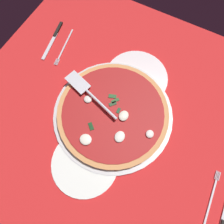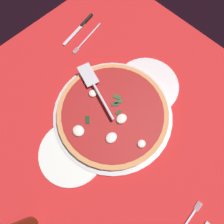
# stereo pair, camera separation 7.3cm
# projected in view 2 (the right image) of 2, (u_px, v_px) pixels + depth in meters

# --- Properties ---
(ground_plane) EXTENTS (1.15, 1.15, 0.01)m
(ground_plane) POSITION_uv_depth(u_px,v_px,m) (110.00, 118.00, 0.76)
(ground_plane) COLOR red
(checker_pattern) EXTENTS (1.15, 1.15, 0.00)m
(checker_pattern) POSITION_uv_depth(u_px,v_px,m) (110.00, 117.00, 0.75)
(checker_pattern) COLOR white
(checker_pattern) RESTS_ON ground_plane
(pizza_pan) EXTENTS (0.45, 0.45, 0.01)m
(pizza_pan) POSITION_uv_depth(u_px,v_px,m) (112.00, 113.00, 0.75)
(pizza_pan) COLOR silver
(pizza_pan) RESTS_ON ground_plane
(dinner_plate_left) EXTENTS (0.26, 0.26, 0.01)m
(dinner_plate_left) POSITION_uv_depth(u_px,v_px,m) (147.00, 85.00, 0.79)
(dinner_plate_left) COLOR white
(dinner_plate_left) RESTS_ON ground_plane
(dinner_plate_right) EXTENTS (0.24, 0.24, 0.01)m
(dinner_plate_right) POSITION_uv_depth(u_px,v_px,m) (72.00, 153.00, 0.70)
(dinner_plate_right) COLOR white
(dinner_plate_right) RESTS_ON ground_plane
(pizza) EXTENTS (0.42, 0.42, 0.03)m
(pizza) POSITION_uv_depth(u_px,v_px,m) (112.00, 112.00, 0.73)
(pizza) COLOR tan
(pizza) RESTS_ON pizza_pan
(pizza_server) EXTENTS (0.10, 0.26, 0.01)m
(pizza_server) POSITION_uv_depth(u_px,v_px,m) (96.00, 88.00, 0.74)
(pizza_server) COLOR silver
(pizza_server) RESTS_ON pizza
(place_setting_near) EXTENTS (0.21, 0.17, 0.01)m
(place_setting_near) POSITION_uv_depth(u_px,v_px,m) (84.00, 33.00, 0.89)
(place_setting_near) COLOR white
(place_setting_near) RESTS_ON ground_plane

